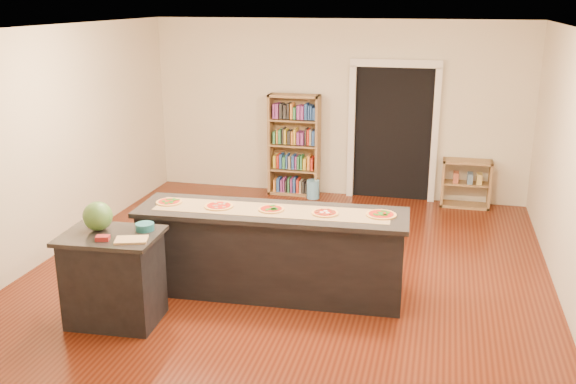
% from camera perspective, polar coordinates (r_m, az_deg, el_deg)
% --- Properties ---
extents(room, '(6.00, 7.00, 2.80)m').
position_cam_1_polar(room, '(6.96, -0.39, 2.68)').
color(room, beige).
rests_on(room, ground).
extents(doorway, '(1.40, 0.09, 2.21)m').
position_cam_1_polar(doorway, '(10.22, 9.33, 5.94)').
color(doorway, black).
rests_on(doorway, room).
extents(kitchen_island, '(2.89, 0.78, 0.95)m').
position_cam_1_polar(kitchen_island, '(6.96, -1.47, -5.33)').
color(kitchen_island, black).
rests_on(kitchen_island, ground).
extents(side_counter, '(0.94, 0.69, 0.93)m').
position_cam_1_polar(side_counter, '(6.60, -15.22, -7.36)').
color(side_counter, black).
rests_on(side_counter, ground).
extents(bookshelf, '(0.82, 0.29, 1.64)m').
position_cam_1_polar(bookshelf, '(10.37, 0.54, 4.17)').
color(bookshelf, '#957348').
rests_on(bookshelf, ground).
extents(low_shelf, '(0.74, 0.32, 0.74)m').
position_cam_1_polar(low_shelf, '(10.22, 15.54, 0.74)').
color(low_shelf, '#957348').
rests_on(low_shelf, ground).
extents(waste_bin, '(0.20, 0.20, 0.30)m').
position_cam_1_polar(waste_bin, '(10.32, 2.24, 0.25)').
color(waste_bin, '#62ABDB').
rests_on(waste_bin, ground).
extents(kraft_paper, '(2.53, 0.58, 0.00)m').
position_cam_1_polar(kraft_paper, '(6.79, -1.50, -1.62)').
color(kraft_paper, '#92764B').
rests_on(kraft_paper, kitchen_island).
extents(watermelon, '(0.29, 0.29, 0.29)m').
position_cam_1_polar(watermelon, '(6.52, -16.56, -2.07)').
color(watermelon, '#144214').
rests_on(watermelon, side_counter).
extents(cutting_board, '(0.35, 0.28, 0.02)m').
position_cam_1_polar(cutting_board, '(6.20, -13.75, -4.15)').
color(cutting_board, tan).
rests_on(cutting_board, side_counter).
extents(package_red, '(0.14, 0.12, 0.04)m').
position_cam_1_polar(package_red, '(6.28, -16.15, -3.95)').
color(package_red, maroon).
rests_on(package_red, side_counter).
extents(package_teal, '(0.18, 0.18, 0.07)m').
position_cam_1_polar(package_teal, '(6.44, -12.60, -3.03)').
color(package_teal, '#195966').
rests_on(package_teal, side_counter).
extents(pizza_a, '(0.29, 0.29, 0.02)m').
position_cam_1_polar(pizza_a, '(7.14, -10.53, -0.88)').
color(pizza_a, '#DBAC54').
rests_on(pizza_a, kitchen_island).
extents(pizza_b, '(0.32, 0.32, 0.02)m').
position_cam_1_polar(pizza_b, '(6.93, -6.17, -1.25)').
color(pizza_b, '#DBAC54').
rests_on(pizza_b, kitchen_island).
extents(pizza_c, '(0.29, 0.29, 0.02)m').
position_cam_1_polar(pizza_c, '(6.78, -1.51, -1.54)').
color(pizza_c, '#DBAC54').
rests_on(pizza_c, kitchen_island).
extents(pizza_d, '(0.29, 0.29, 0.02)m').
position_cam_1_polar(pizza_d, '(6.68, 3.31, -1.87)').
color(pizza_d, '#DBAC54').
rests_on(pizza_d, kitchen_island).
extents(pizza_e, '(0.31, 0.31, 0.02)m').
position_cam_1_polar(pizza_e, '(6.69, 8.28, -2.00)').
color(pizza_e, '#DBAC54').
rests_on(pizza_e, kitchen_island).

